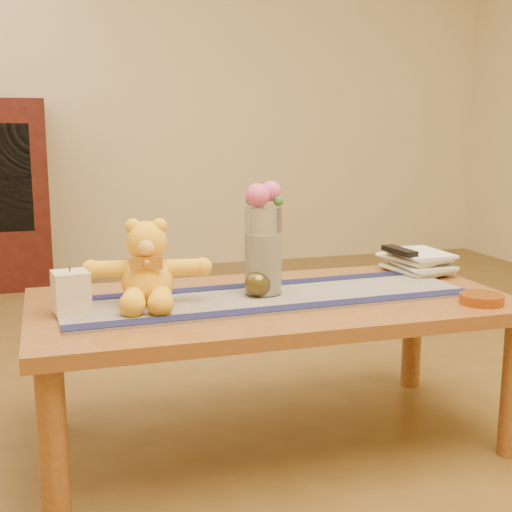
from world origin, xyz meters
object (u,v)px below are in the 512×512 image
object	(u,v)px
pillar_candle	(71,292)
glass_vase	(263,251)
bronze_ball	(257,284)
book_bottom	(397,272)
tv_remote	(399,251)
amber_dish	(482,299)
teddy_bear	(147,263)

from	to	relation	value
pillar_candle	glass_vase	size ratio (longest dim) A/B	0.42
bronze_ball	book_bottom	distance (m)	0.58
pillar_candle	glass_vase	distance (m)	0.56
glass_vase	bronze_ball	world-z (taller)	glass_vase
tv_remote	amber_dish	world-z (taller)	tv_remote
glass_vase	teddy_bear	bearing A→B (deg)	-179.21
teddy_bear	amber_dish	distance (m)	0.96
tv_remote	amber_dish	size ratio (longest dim) A/B	1.28
tv_remote	amber_dish	distance (m)	0.42
pillar_candle	glass_vase	world-z (taller)	glass_vase
pillar_candle	book_bottom	size ratio (longest dim) A/B	0.49
bronze_ball	tv_remote	distance (m)	0.58
pillar_candle	amber_dish	distance (m)	1.15
bronze_ball	amber_dish	bearing A→B (deg)	-21.76
glass_vase	tv_remote	world-z (taller)	glass_vase
glass_vase	book_bottom	size ratio (longest dim) A/B	1.17
glass_vase	book_bottom	xyz separation A→B (m)	(0.53, 0.15, -0.13)
bronze_ball	pillar_candle	bearing A→B (deg)	-178.70
amber_dish	teddy_bear	bearing A→B (deg)	163.95
pillar_candle	amber_dish	world-z (taller)	pillar_candle
pillar_candle	teddy_bear	bearing A→B (deg)	9.71
tv_remote	pillar_candle	bearing A→B (deg)	-174.59
glass_vase	amber_dish	size ratio (longest dim) A/B	2.07
glass_vase	bronze_ball	size ratio (longest dim) A/B	3.44
teddy_bear	bronze_ball	size ratio (longest dim) A/B	4.42
book_bottom	pillar_candle	bearing A→B (deg)	-177.07
pillar_candle	bronze_ball	world-z (taller)	pillar_candle
glass_vase	tv_remote	size ratio (longest dim) A/B	1.62
book_bottom	glass_vase	bearing A→B (deg)	-171.09
tv_remote	amber_dish	bearing A→B (deg)	-88.26
book_bottom	teddy_bear	bearing A→B (deg)	-176.97
glass_vase	bronze_ball	bearing A→B (deg)	-132.85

